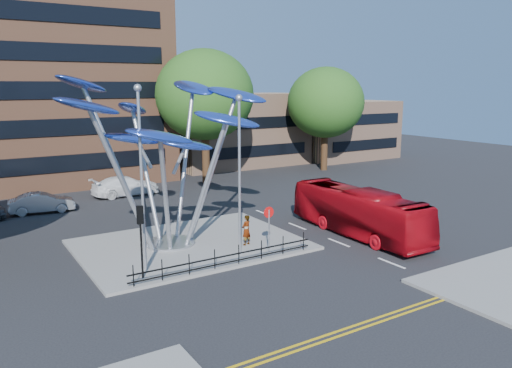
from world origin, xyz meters
TOP-DOWN VIEW (x-y plane):
  - ground at (0.00, 0.00)m, footprint 120.00×120.00m
  - traffic_island at (-1.00, 6.00)m, footprint 12.00×9.00m
  - double_yellow_near at (0.00, -6.00)m, footprint 40.00×0.12m
  - double_yellow_far at (0.00, -6.30)m, footprint 40.00×0.12m
  - brick_tower at (-6.00, 32.00)m, footprint 25.00×15.00m
  - low_building_near at (16.00, 30.00)m, footprint 15.00×8.00m
  - low_building_far at (30.00, 28.00)m, footprint 12.00×8.00m
  - tree_right at (8.00, 22.00)m, footprint 8.80×8.80m
  - tree_far at (22.00, 22.00)m, footprint 8.00×8.00m
  - leaf_sculpture at (-2.07, 6.68)m, footprint 12.72×9.54m
  - street_lamp_left at (-4.50, 3.50)m, footprint 0.36×0.36m
  - street_lamp_right at (0.50, 3.00)m, footprint 0.36×0.36m
  - traffic_light_island at (-5.00, 2.50)m, footprint 0.28×0.18m
  - no_entry_sign_island at (2.00, 2.52)m, footprint 0.60×0.10m
  - pedestrian_railing_front at (-1.00, 1.70)m, footprint 10.00×0.06m
  - red_bus at (8.50, 2.59)m, footprint 2.70×10.25m
  - pedestrian at (1.56, 4.11)m, footprint 0.72×0.59m
  - parked_car_mid at (-6.74, 18.44)m, footprint 4.51×2.04m
  - parked_car_right at (0.09, 20.84)m, footprint 5.60×2.57m

SIDE VIEW (x-z plane):
  - ground at x=0.00m, z-range 0.00..0.00m
  - double_yellow_near at x=0.00m, z-range 0.00..0.01m
  - double_yellow_far at x=0.00m, z-range 0.00..0.01m
  - traffic_island at x=-1.00m, z-range 0.00..0.15m
  - pedestrian_railing_front at x=-1.00m, z-range 0.05..1.05m
  - parked_car_mid at x=-6.74m, z-range 0.00..1.44m
  - parked_car_right at x=0.09m, z-range 0.00..1.59m
  - pedestrian at x=1.56m, z-range 0.15..1.85m
  - red_bus at x=8.50m, z-range 0.00..2.83m
  - no_entry_sign_island at x=2.00m, z-range 0.59..3.04m
  - traffic_light_island at x=-5.00m, z-range 0.90..4.33m
  - low_building_far at x=30.00m, z-range 0.00..7.00m
  - low_building_near at x=16.00m, z-range 0.00..8.00m
  - street_lamp_right at x=0.50m, z-range 0.94..9.24m
  - street_lamp_left at x=-4.50m, z-range 0.96..9.76m
  - leaf_sculpture at x=-2.07m, z-range 2.12..11.63m
  - tree_far at x=22.00m, z-range 1.70..12.51m
  - tree_right at x=8.00m, z-range 1.98..14.09m
  - brick_tower at x=-6.00m, z-range 0.00..30.00m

